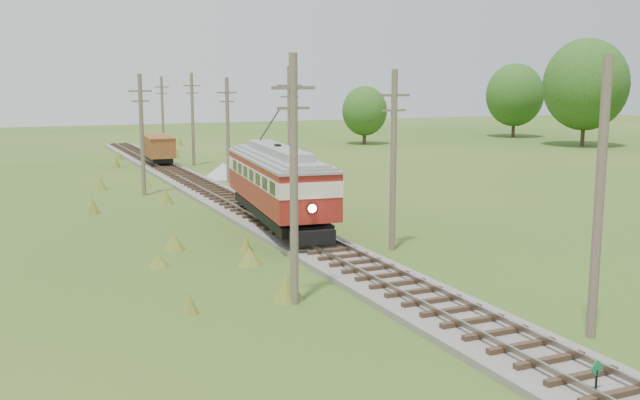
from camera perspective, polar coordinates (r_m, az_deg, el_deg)
name	(u,v)px	position (r m, az deg, el deg)	size (l,w,h in m)	color
railbed_main	(229,201)	(47.84, -7.28, -0.08)	(3.60, 96.00, 0.57)	#605B54
switch_marker	(597,376)	(19.84, 21.25, -13.01)	(0.45, 0.06, 1.08)	black
streetcar	(278,179)	(38.78, -3.39, 1.66)	(4.68, 13.44, 6.09)	black
gondola	(158,147)	(70.11, -12.86, 4.13)	(2.74, 7.37, 2.41)	black
gravel_pile	(226,171)	(60.81, -7.56, 2.32)	(3.55, 3.77, 1.29)	gray
utility_pole_r_1	(599,200)	(23.51, 21.43, -0.03)	(0.30, 0.30, 8.80)	brown
utility_pole_r_2	(393,159)	(33.91, 5.89, 3.31)	(1.60, 0.30, 8.60)	brown
utility_pole_r_3	(290,136)	(45.54, -2.42, 5.14)	(1.60, 0.30, 9.00)	brown
utility_pole_r_4	(228,129)	(57.76, -7.40, 5.66)	(1.60, 0.30, 8.40)	brown
utility_pole_r_5	(193,118)	(70.37, -10.16, 6.45)	(1.60, 0.30, 8.90)	brown
utility_pole_r_6	(163,114)	(83.00, -12.48, 6.73)	(1.60, 0.30, 8.70)	brown
utility_pole_l_a	(294,178)	(25.25, -2.10, 1.74)	(1.60, 0.30, 9.00)	brown
utility_pole_l_b	(142,134)	(52.13, -14.07, 5.18)	(1.60, 0.30, 8.60)	brown
tree_right_4	(586,85)	(96.72, 20.48, 8.64)	(10.50, 10.50, 13.53)	#38281C
tree_right_5	(515,95)	(110.01, 15.31, 8.11)	(8.40, 8.40, 10.82)	#38281C
tree_mid_b	(365,111)	(93.99, 3.59, 7.12)	(5.88, 5.88, 7.57)	#38281C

